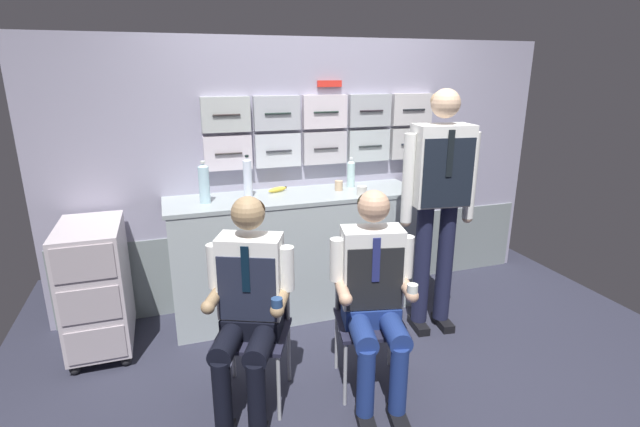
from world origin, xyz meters
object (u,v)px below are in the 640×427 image
Objects in this scene: water_bottle_blue_cap at (351,173)px; espresso_cup_small at (339,185)px; folding_chair_right at (368,303)px; crew_member_left at (248,299)px; crew_member_right at (374,289)px; crew_member_standing at (439,190)px; folding_chair_left at (256,313)px; snack_banana at (277,190)px; service_trolley at (96,285)px.

water_bottle_blue_cap is 0.17m from espresso_cup_small.
water_bottle_blue_cap is at bearing 73.81° from folding_chair_right.
crew_member_right is at bearing -8.17° from crew_member_left.
water_bottle_blue_cap is at bearing 30.62° from espresso_cup_small.
espresso_cup_small reaches higher than folding_chair_right.
crew_member_standing is 7.42× the size of water_bottle_blue_cap.
crew_member_right is (0.65, -0.25, 0.18)m from folding_chair_left.
water_bottle_blue_cap is (1.00, 0.99, 0.58)m from folding_chair_left.
water_bottle_blue_cap is at bearing 120.52° from crew_member_standing.
espresso_cup_small reaches higher than snack_banana.
crew_member_left is 1.00× the size of crew_member_right.
crew_member_left is 7.29× the size of snack_banana.
crew_member_left is (-0.06, -0.15, 0.17)m from folding_chair_left.
service_trolley is at bearing -173.68° from water_bottle_blue_cap.
crew_member_left is 0.70× the size of crew_member_standing.
service_trolley is 2.06m from water_bottle_blue_cap.
folding_chair_left is 0.24m from crew_member_left.
folding_chair_left is 0.69m from folding_chair_right.
water_bottle_blue_cap is (1.06, 1.14, 0.41)m from crew_member_left.
water_bottle_blue_cap is at bearing 44.81° from folding_chair_left.
folding_chair_right is 0.47× the size of crew_member_standing.
service_trolley is 1.10× the size of folding_chair_right.
folding_chair_left is at bearing -167.48° from crew_member_standing.
folding_chair_left is 4.87× the size of snack_banana.
crew_member_left reaches higher than espresso_cup_small.
service_trolley is at bearing 152.14° from folding_chair_right.
folding_chair_right is (0.68, -0.09, 0.00)m from folding_chair_left.
water_bottle_blue_cap is (0.32, 1.09, 0.58)m from folding_chair_right.
crew_member_left is 1.50× the size of folding_chair_right.
crew_member_left is at bearing -111.22° from snack_banana.
espresso_cup_small is (-0.54, 0.60, -0.06)m from crew_member_standing.
espresso_cup_small is at bearing 4.28° from service_trolley.
espresso_cup_small is at bearing -149.38° from water_bottle_blue_cap.
service_trolley is 3.82× the size of water_bottle_blue_cap.
crew_member_standing is (1.47, 0.46, 0.40)m from crew_member_left.
folding_chair_left is 0.47× the size of crew_member_standing.
folding_chair_left is at bearing 66.36° from crew_member_left.
folding_chair_right is at bearing -27.86° from service_trolley.
crew_member_right is at bearing -105.67° from water_bottle_blue_cap.
folding_chair_right is 1.14m from espresso_cup_small.
folding_chair_left is (0.96, -0.78, 0.02)m from service_trolley.
crew_member_standing reaches higher than crew_member_right.
folding_chair_right is 0.67× the size of crew_member_right.
crew_member_right reaches higher than service_trolley.
crew_member_right is (1.61, -1.03, 0.20)m from service_trolley.
folding_chair_left is at bearing -133.43° from espresso_cup_small.
snack_banana is (0.39, 1.01, 0.49)m from folding_chair_left.
folding_chair_left is 0.67× the size of crew_member_left.
snack_banana is at bearing 178.13° from water_bottle_blue_cap.
water_bottle_blue_cap is 1.40× the size of snack_banana.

